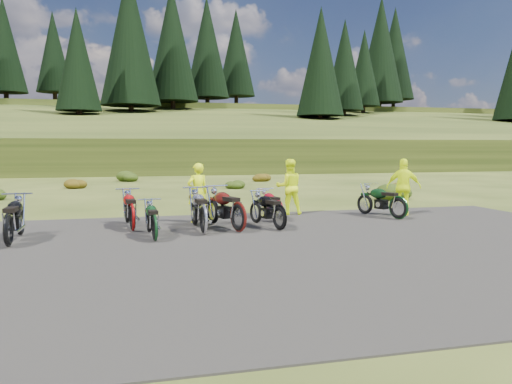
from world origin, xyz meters
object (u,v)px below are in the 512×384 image
object	(u,v)px
motorcycle_0	(9,248)
motorcycle_3	(204,235)
person_middle	(198,194)
motorcycle_7	(398,220)

from	to	relation	value
motorcycle_0	motorcycle_3	xyz separation A→B (m)	(4.65, 0.55, 0.00)
motorcycle_0	person_middle	distance (m)	5.58
motorcycle_0	motorcycle_3	distance (m)	4.68
motorcycle_0	person_middle	size ratio (longest dim) A/B	1.23
motorcycle_7	person_middle	world-z (taller)	person_middle
motorcycle_0	motorcycle_7	size ratio (longest dim) A/B	1.05
person_middle	motorcycle_7	bearing A→B (deg)	155.83
motorcycle_0	motorcycle_3	world-z (taller)	motorcycle_3
motorcycle_7	person_middle	xyz separation A→B (m)	(-6.33, 0.94, 0.91)
motorcycle_7	motorcycle_3	bearing A→B (deg)	79.18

